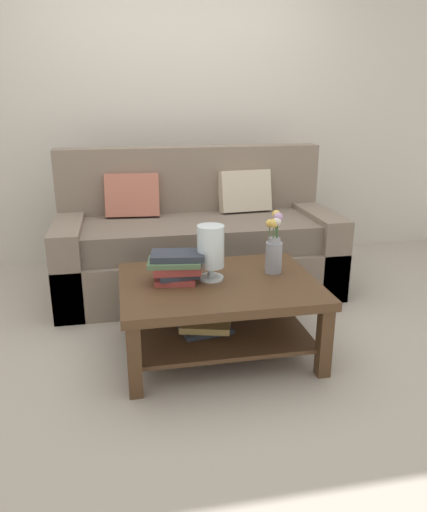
# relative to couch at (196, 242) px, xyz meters

# --- Properties ---
(ground_plane) EXTENTS (10.00, 10.00, 0.00)m
(ground_plane) POSITION_rel_couch_xyz_m (-0.05, -0.77, -0.36)
(ground_plane) COLOR #ADA393
(back_wall) EXTENTS (6.40, 0.12, 2.70)m
(back_wall) POSITION_rel_couch_xyz_m (-0.05, 0.88, 0.99)
(back_wall) COLOR beige
(back_wall) RESTS_ON ground
(couch) EXTENTS (2.06, 0.90, 1.06)m
(couch) POSITION_rel_couch_xyz_m (0.00, 0.00, 0.00)
(couch) COLOR #7A6B5B
(couch) RESTS_ON ground
(coffee_table) EXTENTS (1.10, 0.84, 0.44)m
(coffee_table) POSITION_rel_couch_xyz_m (-0.04, -1.03, -0.04)
(coffee_table) COLOR #4C331E
(coffee_table) RESTS_ON ground
(book_stack_main) EXTENTS (0.33, 0.24, 0.17)m
(book_stack_main) POSITION_rel_couch_xyz_m (-0.27, -0.99, 0.17)
(book_stack_main) COLOR #993833
(book_stack_main) RESTS_ON coffee_table
(glass_hurricane_vase) EXTENTS (0.15, 0.15, 0.31)m
(glass_hurricane_vase) POSITION_rel_couch_xyz_m (-0.08, -0.99, 0.26)
(glass_hurricane_vase) COLOR silver
(glass_hurricane_vase) RESTS_ON coffee_table
(flower_pitcher) EXTENTS (0.10, 0.10, 0.37)m
(flower_pitcher) POSITION_rel_couch_xyz_m (0.31, -0.95, 0.23)
(flower_pitcher) COLOR gray
(flower_pitcher) RESTS_ON coffee_table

